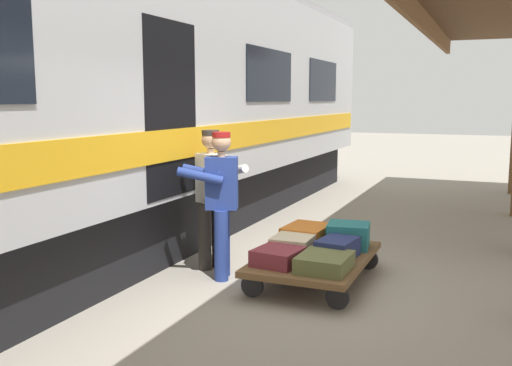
{
  "coord_description": "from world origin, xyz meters",
  "views": [
    {
      "loc": [
        -1.39,
        5.71,
        2.07
      ],
      "look_at": [
        1.04,
        -0.08,
        1.15
      ],
      "focal_mm": 40.28,
      "sensor_mm": 36.0,
      "label": 1
    }
  ],
  "objects": [
    {
      "name": "luggage_cart",
      "position": [
        0.44,
        -0.38,
        0.27
      ],
      "size": [
        1.16,
        1.84,
        0.31
      ],
      "color": "brown",
      "rests_on": "ground_plane"
    },
    {
      "name": "porter_in_overalls",
      "position": [
        1.5,
        -0.11,
        0.93
      ],
      "size": [
        0.73,
        0.57,
        1.7
      ],
      "color": "navy",
      "rests_on": "ground_plane"
    },
    {
      "name": "suitcase_navy_fabric",
      "position": [
        0.18,
        -0.38,
        0.42
      ],
      "size": [
        0.43,
        0.55,
        0.22
      ],
      "primitive_type": "cube",
      "rotation": [
        0.0,
        0.0,
        -0.13
      ],
      "color": "navy",
      "rests_on": "luggage_cart"
    },
    {
      "name": "train_car",
      "position": [
        3.55,
        -0.0,
        2.06
      ],
      "size": [
        3.02,
        17.58,
        4.0
      ],
      "color": "#B7BABF",
      "rests_on": "ground_plane"
    },
    {
      "name": "suitcase_teal_softside",
      "position": [
        0.18,
        -0.89,
        0.46
      ],
      "size": [
        0.54,
        0.51,
        0.29
      ],
      "primitive_type": "cube",
      "rotation": [
        0.0,
        0.0,
        0.14
      ],
      "color": "#1E666B",
      "rests_on": "luggage_cart"
    },
    {
      "name": "suitcase_burgundy_valise",
      "position": [
        0.7,
        0.12,
        0.4
      ],
      "size": [
        0.52,
        0.53,
        0.17
      ],
      "primitive_type": "cube",
      "rotation": [
        0.0,
        0.0,
        -0.13
      ],
      "color": "maroon",
      "rests_on": "luggage_cart"
    },
    {
      "name": "ground_plane",
      "position": [
        0.0,
        0.0,
        0.0
      ],
      "size": [
        60.0,
        60.0,
        0.0
      ],
      "primitive_type": "plane",
      "color": "gray"
    },
    {
      "name": "suitcase_orange_carryall",
      "position": [
        0.7,
        -0.89,
        0.42
      ],
      "size": [
        0.53,
        0.65,
        0.22
      ],
      "primitive_type": "cube",
      "rotation": [
        0.0,
        0.0,
        -0.07
      ],
      "color": "#CC6B23",
      "rests_on": "luggage_cart"
    },
    {
      "name": "porter_by_door",
      "position": [
        1.75,
        -0.41,
        0.93
      ],
      "size": [
        0.74,
        0.62,
        1.7
      ],
      "color": "#332D28",
      "rests_on": "ground_plane"
    },
    {
      "name": "suitcase_olive_duffel",
      "position": [
        0.18,
        0.12,
        0.4
      ],
      "size": [
        0.51,
        0.61,
        0.17
      ],
      "primitive_type": "cube",
      "rotation": [
        0.0,
        0.0,
        -0.01
      ],
      "color": "brown",
      "rests_on": "luggage_cart"
    },
    {
      "name": "suitcase_cream_canvas",
      "position": [
        0.7,
        -0.38,
        0.41
      ],
      "size": [
        0.45,
        0.51,
        0.2
      ],
      "primitive_type": "cube",
      "rotation": [
        0.0,
        0.0,
        0.02
      ],
      "color": "beige",
      "rests_on": "luggage_cart"
    }
  ]
}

